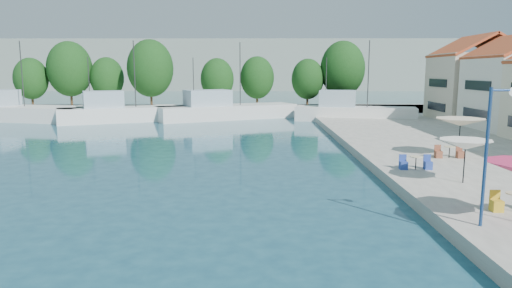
{
  "coord_description": "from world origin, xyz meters",
  "views": [
    {
      "loc": [
        -0.97,
        -1.97,
        6.16
      ],
      "look_at": [
        -1.12,
        26.0,
        1.67
      ],
      "focal_mm": 32.0,
      "sensor_mm": 36.0,
      "label": 1
    }
  ],
  "objects_px": {
    "trawler_03": "(224,111)",
    "umbrella_cream": "(460,122)",
    "umbrella_white": "(466,145)",
    "street_lamp": "(497,131)",
    "trawler_01": "(7,112)",
    "trawler_04": "(352,113)",
    "trawler_02": "(120,113)"
  },
  "relations": [
    {
      "from": "trawler_01",
      "to": "trawler_02",
      "type": "xyz_separation_m",
      "value": [
        14.91,
        -1.95,
        0.0
      ]
    },
    {
      "from": "trawler_03",
      "to": "street_lamp",
      "type": "distance_m",
      "value": 44.85
    },
    {
      "from": "trawler_01",
      "to": "trawler_02",
      "type": "height_order",
      "value": "same"
    },
    {
      "from": "umbrella_white",
      "to": "umbrella_cream",
      "type": "height_order",
      "value": "umbrella_cream"
    },
    {
      "from": "street_lamp",
      "to": "umbrella_white",
      "type": "bearing_deg",
      "value": 76.58
    },
    {
      "from": "trawler_03",
      "to": "umbrella_cream",
      "type": "xyz_separation_m",
      "value": [
        17.62,
        -29.12,
        1.79
      ]
    },
    {
      "from": "trawler_01",
      "to": "trawler_04",
      "type": "xyz_separation_m",
      "value": [
        43.38,
        -1.03,
        0.0
      ]
    },
    {
      "from": "street_lamp",
      "to": "trawler_04",
      "type": "bearing_deg",
      "value": 88.48
    },
    {
      "from": "trawler_03",
      "to": "umbrella_white",
      "type": "relative_size",
      "value": 7.02
    },
    {
      "from": "umbrella_cream",
      "to": "street_lamp",
      "type": "relative_size",
      "value": 0.64
    },
    {
      "from": "trawler_01",
      "to": "trawler_03",
      "type": "distance_m",
      "value": 27.41
    },
    {
      "from": "trawler_02",
      "to": "umbrella_cream",
      "type": "xyz_separation_m",
      "value": [
        30.09,
        -25.8,
        1.79
      ]
    },
    {
      "from": "umbrella_white",
      "to": "umbrella_cream",
      "type": "relative_size",
      "value": 0.82
    },
    {
      "from": "trawler_02",
      "to": "umbrella_white",
      "type": "xyz_separation_m",
      "value": [
        27.19,
        -33.07,
        1.48
      ]
    },
    {
      "from": "trawler_04",
      "to": "umbrella_cream",
      "type": "xyz_separation_m",
      "value": [
        1.62,
        -26.72,
        1.79
      ]
    },
    {
      "from": "trawler_02",
      "to": "street_lamp",
      "type": "height_order",
      "value": "trawler_02"
    },
    {
      "from": "trawler_03",
      "to": "trawler_04",
      "type": "bearing_deg",
      "value": -34.31
    },
    {
      "from": "umbrella_cream",
      "to": "street_lamp",
      "type": "distance_m",
      "value": 14.62
    },
    {
      "from": "trawler_02",
      "to": "umbrella_cream",
      "type": "height_order",
      "value": "trawler_02"
    },
    {
      "from": "trawler_04",
      "to": "umbrella_white",
      "type": "distance_m",
      "value": 34.05
    },
    {
      "from": "umbrella_cream",
      "to": "street_lamp",
      "type": "height_order",
      "value": "street_lamp"
    },
    {
      "from": "trawler_03",
      "to": "umbrella_cream",
      "type": "height_order",
      "value": "trawler_03"
    },
    {
      "from": "umbrella_cream",
      "to": "umbrella_white",
      "type": "bearing_deg",
      "value": -111.75
    },
    {
      "from": "umbrella_white",
      "to": "trawler_04",
      "type": "bearing_deg",
      "value": 87.85
    },
    {
      "from": "trawler_03",
      "to": "street_lamp",
      "type": "xyz_separation_m",
      "value": [
        12.81,
        -42.87,
        3.02
      ]
    },
    {
      "from": "trawler_01",
      "to": "trawler_04",
      "type": "bearing_deg",
      "value": 11.83
    },
    {
      "from": "trawler_01",
      "to": "umbrella_cream",
      "type": "bearing_deg",
      "value": -18.48
    },
    {
      "from": "trawler_02",
      "to": "street_lamp",
      "type": "distance_m",
      "value": 47.04
    },
    {
      "from": "trawler_02",
      "to": "street_lamp",
      "type": "relative_size",
      "value": 3.07
    },
    {
      "from": "trawler_01",
      "to": "trawler_02",
      "type": "relative_size",
      "value": 1.39
    },
    {
      "from": "umbrella_cream",
      "to": "street_lamp",
      "type": "bearing_deg",
      "value": -109.27
    },
    {
      "from": "umbrella_cream",
      "to": "trawler_03",
      "type": "bearing_deg",
      "value": 121.19
    }
  ]
}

